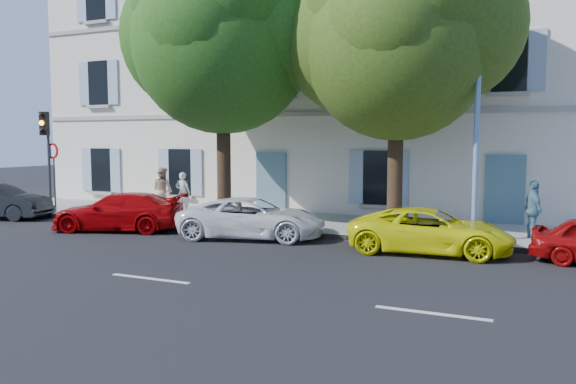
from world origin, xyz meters
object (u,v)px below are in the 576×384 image
at_px(car_red_coupe, 119,212).
at_px(road_sign, 54,162).
at_px(traffic_light, 46,140).
at_px(car_white_coupe, 252,218).
at_px(pedestrian_a, 183,193).
at_px(tree_left, 223,44).
at_px(tree_right, 397,46).
at_px(pedestrian_c, 533,210).
at_px(pedestrian_b, 162,190).
at_px(car_yellow_supercar, 430,231).
at_px(street_lamp, 478,83).

distance_m(car_red_coupe, road_sign, 5.70).
bearing_deg(car_red_coupe, traffic_light, -127.80).
distance_m(car_white_coupe, pedestrian_a, 5.60).
xyz_separation_m(car_red_coupe, tree_left, (2.74, 2.18, 5.59)).
height_order(car_red_coupe, road_sign, road_sign).
distance_m(traffic_light, road_sign, 0.93).
distance_m(tree_right, pedestrian_c, 6.25).
xyz_separation_m(tree_left, pedestrian_a, (-2.69, 1.43, -5.26)).
bearing_deg(tree_left, pedestrian_c, 4.53).
bearing_deg(pedestrian_b, traffic_light, 25.65).
distance_m(traffic_light, pedestrian_b, 5.17).
relative_size(car_yellow_supercar, pedestrian_b, 2.38).
xyz_separation_m(pedestrian_a, pedestrian_b, (-0.67, -0.40, 0.10)).
distance_m(car_red_coupe, tree_right, 10.36).
distance_m(road_sign, pedestrian_b, 4.71).
xyz_separation_m(car_yellow_supercar, road_sign, (-15.14, 1.69, 1.51)).
xyz_separation_m(pedestrian_b, pedestrian_c, (13.16, -0.25, -0.05)).
bearing_deg(car_red_coupe, tree_left, 111.14).
distance_m(car_white_coupe, car_yellow_supercar, 5.37).
distance_m(tree_right, pedestrian_a, 9.89).
height_order(car_red_coupe, pedestrian_a, pedestrian_a).
distance_m(car_yellow_supercar, pedestrian_b, 11.05).
height_order(car_white_coupe, tree_right, tree_right).
bearing_deg(pedestrian_a, street_lamp, 155.90).
height_order(tree_right, pedestrian_b, tree_right).
bearing_deg(traffic_light, road_sign, 49.29).
distance_m(tree_left, traffic_light, 8.60).
bearing_deg(car_white_coupe, pedestrian_b, 49.98).
bearing_deg(tree_right, road_sign, -178.15).
xyz_separation_m(car_white_coupe, pedestrian_c, (7.84, 2.45, 0.38)).
height_order(street_lamp, pedestrian_c, street_lamp).
xyz_separation_m(street_lamp, pedestrian_b, (-11.65, 1.59, -3.49)).
height_order(pedestrian_a, pedestrian_c, pedestrian_c).
relative_size(car_red_coupe, pedestrian_c, 2.57).
xyz_separation_m(road_sign, pedestrian_c, (17.61, 0.83, -1.11)).
bearing_deg(tree_right, traffic_light, -177.39).
distance_m(car_yellow_supercar, road_sign, 15.31).
xyz_separation_m(car_red_coupe, pedestrian_c, (12.54, 2.96, 0.37)).
xyz_separation_m(car_yellow_supercar, pedestrian_c, (2.47, 2.52, 0.40)).
bearing_deg(pedestrian_c, pedestrian_b, 66.38).
relative_size(car_yellow_supercar, pedestrian_a, 2.67).
height_order(road_sign, pedestrian_a, road_sign).
height_order(tree_left, street_lamp, tree_left).
distance_m(tree_left, road_sign, 8.83).
relative_size(tree_right, pedestrian_b, 4.93).
bearing_deg(car_white_coupe, tree_left, 36.40).
bearing_deg(traffic_light, pedestrian_c, 3.28).
relative_size(car_red_coupe, pedestrian_a, 2.71).
xyz_separation_m(tree_left, road_sign, (-7.81, -0.05, -4.11)).
height_order(car_yellow_supercar, pedestrian_a, pedestrian_a).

